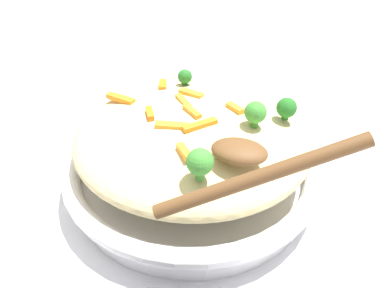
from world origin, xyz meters
name	(u,v)px	position (x,y,z in m)	size (l,w,h in m)	color
ground_plane	(192,184)	(0.00, 0.00, 0.00)	(2.40, 2.40, 0.00)	silver
serving_bowl	(192,169)	(0.00, 0.00, 0.03)	(0.32, 0.32, 0.05)	silver
pasta_mound	(192,136)	(0.00, 0.00, 0.08)	(0.29, 0.28, 0.06)	#DBC689
carrot_piece_0	(183,101)	(-0.02, 0.02, 0.11)	(0.03, 0.01, 0.01)	orange
carrot_piece_1	(150,114)	(-0.05, -0.02, 0.11)	(0.03, 0.01, 0.01)	orange
carrot_piece_2	(172,126)	(-0.01, -0.03, 0.11)	(0.04, 0.01, 0.01)	orange
carrot_piece_3	(121,99)	(-0.10, 0.02, 0.11)	(0.04, 0.01, 0.01)	orange
carrot_piece_4	(195,113)	(0.00, 0.00, 0.11)	(0.03, 0.01, 0.01)	orange
carrot_piece_5	(184,152)	(0.01, -0.07, 0.11)	(0.03, 0.01, 0.01)	orange
carrot_piece_6	(200,125)	(0.02, -0.02, 0.11)	(0.04, 0.01, 0.01)	orange
carrot_piece_7	(235,108)	(0.05, 0.03, 0.11)	(0.02, 0.01, 0.01)	orange
carrot_piece_8	(163,85)	(-0.06, 0.07, 0.11)	(0.03, 0.01, 0.01)	orange
carrot_piece_9	(191,94)	(-0.02, 0.05, 0.11)	(0.03, 0.01, 0.01)	orange
broccoli_floret_0	(200,163)	(0.04, -0.10, 0.12)	(0.03, 0.03, 0.03)	#377928
broccoli_floret_1	(287,108)	(0.10, 0.03, 0.12)	(0.02, 0.02, 0.03)	#205B1C
broccoli_floret_2	(255,113)	(0.07, 0.00, 0.12)	(0.02, 0.02, 0.03)	#377928
broccoli_floret_3	(185,77)	(-0.03, 0.08, 0.11)	(0.02, 0.02, 0.02)	#205B1C
serving_spoon	(245,160)	(0.08, -0.10, 0.13)	(0.16, 0.13, 0.08)	brown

